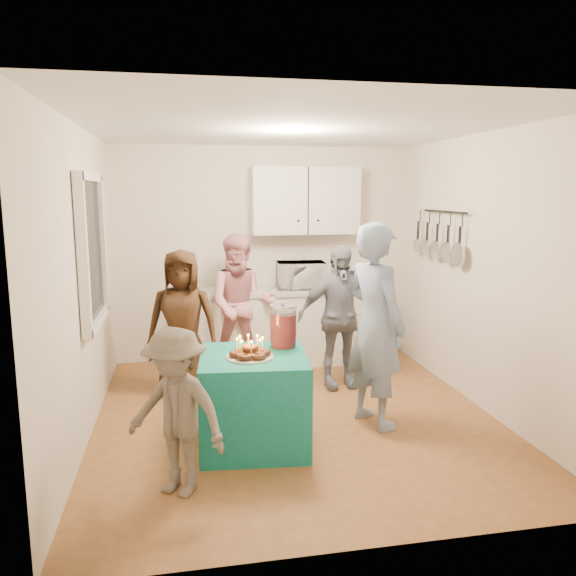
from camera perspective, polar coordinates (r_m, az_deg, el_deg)
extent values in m
plane|color=brown|center=(5.34, 0.72, -12.90)|extent=(4.00, 4.00, 0.00)
plane|color=white|center=(4.96, 0.79, 16.06)|extent=(4.00, 4.00, 0.00)
plane|color=silver|center=(6.94, -2.56, 3.48)|extent=(3.60, 3.60, 0.00)
plane|color=silver|center=(4.95, -20.11, 0.38)|extent=(4.00, 4.00, 0.00)
plane|color=silver|center=(5.62, 19.04, 1.50)|extent=(4.00, 4.00, 0.00)
cube|color=black|center=(5.21, -19.43, 3.63)|extent=(0.04, 1.00, 1.20)
cube|color=white|center=(6.83, -0.48, -4.03)|extent=(2.20, 0.58, 0.86)
cube|color=beige|center=(6.73, -0.48, -0.26)|extent=(2.24, 0.62, 0.05)
cube|color=white|center=(6.84, 1.78, 8.85)|extent=(1.30, 0.30, 0.80)
cube|color=black|center=(6.17, 15.32, 5.17)|extent=(0.12, 1.00, 0.60)
imported|color=white|center=(6.75, 1.31, 1.32)|extent=(0.60, 0.43, 0.32)
cube|color=#11766A|center=(4.67, -3.48, -11.30)|extent=(0.93, 0.93, 0.76)
cylinder|color=red|center=(4.74, -0.49, -3.98)|extent=(0.22, 0.22, 0.34)
imported|color=#879FC5|center=(4.98, 8.86, -3.76)|extent=(0.65, 0.77, 1.81)
imported|color=#593519|center=(5.83, -10.66, -3.42)|extent=(0.81, 0.61, 1.49)
imported|color=#DA718A|center=(6.32, -4.76, -1.76)|extent=(0.83, 0.68, 1.60)
imported|color=black|center=(5.93, 5.14, -2.92)|extent=(0.91, 0.43, 1.52)
imported|color=#554D44|center=(3.96, -11.29, -12.25)|extent=(0.87, 0.79, 1.17)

